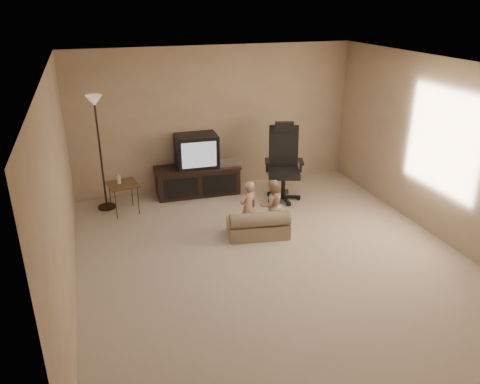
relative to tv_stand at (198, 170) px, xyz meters
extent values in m
plane|color=beige|center=(0.42, -2.49, -0.45)|extent=(5.50, 5.50, 0.00)
plane|color=silver|center=(0.42, -2.49, 2.05)|extent=(5.50, 5.50, 0.00)
plane|color=tan|center=(0.42, 0.26, 0.80)|extent=(5.00, 0.00, 5.00)
plane|color=tan|center=(0.42, -5.24, 0.80)|extent=(5.00, 0.00, 5.00)
plane|color=tan|center=(-2.08, -2.49, 0.80)|extent=(0.00, 5.50, 5.50)
plane|color=tan|center=(2.92, -2.49, 0.80)|extent=(0.00, 5.50, 5.50)
cube|color=black|center=(-0.01, 0.00, -0.22)|extent=(1.45, 0.57, 0.46)
cube|color=black|center=(-0.01, 0.00, 0.04)|extent=(1.49, 0.61, 0.04)
cube|color=black|center=(-0.35, -0.25, -0.21)|extent=(0.59, 0.04, 0.35)
cube|color=black|center=(0.32, -0.28, -0.21)|extent=(0.59, 0.04, 0.35)
cube|color=black|center=(-0.01, 0.02, 0.35)|extent=(0.73, 0.54, 0.56)
cube|color=white|center=(-0.02, -0.24, 0.35)|extent=(0.59, 0.03, 0.44)
cube|color=silver|center=(0.55, -0.08, 0.10)|extent=(0.42, 0.30, 0.06)
cylinder|color=black|center=(1.31, -0.74, -0.19)|extent=(0.07, 0.07, 0.42)
cube|color=black|center=(1.31, -0.74, 0.05)|extent=(0.66, 0.66, 0.09)
cube|color=black|center=(1.39, -0.50, 0.44)|extent=(0.53, 0.34, 0.73)
cube|color=black|center=(1.39, -0.50, 0.78)|extent=(0.33, 0.20, 0.17)
cube|color=black|center=(1.05, -0.65, 0.25)|extent=(0.16, 0.30, 0.04)
cube|color=black|center=(1.58, -0.83, 0.25)|extent=(0.16, 0.30, 0.04)
cube|color=brown|center=(-1.31, -0.40, 0.04)|extent=(0.52, 0.52, 0.03)
cylinder|color=black|center=(-1.46, -0.61, -0.20)|extent=(0.01, 0.01, 0.49)
cylinder|color=black|center=(-1.10, -0.55, -0.20)|extent=(0.01, 0.01, 0.49)
cylinder|color=black|center=(-1.52, -0.26, -0.20)|extent=(0.01, 0.01, 0.49)
cylinder|color=black|center=(-1.17, -0.19, -0.20)|extent=(0.01, 0.01, 0.49)
cylinder|color=silver|center=(-1.36, -0.37, 0.11)|extent=(0.06, 0.06, 0.13)
cone|color=beige|center=(-1.36, -0.37, 0.20)|extent=(0.05, 0.05, 0.04)
cylinder|color=black|center=(-1.59, -0.13, -0.43)|extent=(0.29, 0.29, 0.03)
cylinder|color=black|center=(-1.59, -0.13, 0.45)|extent=(0.03, 0.03, 1.76)
cone|color=beige|center=(-1.59, -0.13, 1.34)|extent=(0.25, 0.25, 0.17)
cube|color=gray|center=(0.46, -1.81, -0.33)|extent=(0.94, 0.62, 0.23)
cylinder|color=gray|center=(0.44, -1.96, -0.12)|extent=(0.88, 0.35, 0.21)
imported|color=tan|center=(0.34, -1.71, -0.03)|extent=(0.36, 0.31, 0.82)
imported|color=tan|center=(0.71, -1.69, -0.05)|extent=(0.40, 0.23, 0.80)
camera|label=1|loc=(-1.68, -7.52, 2.80)|focal=35.00mm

